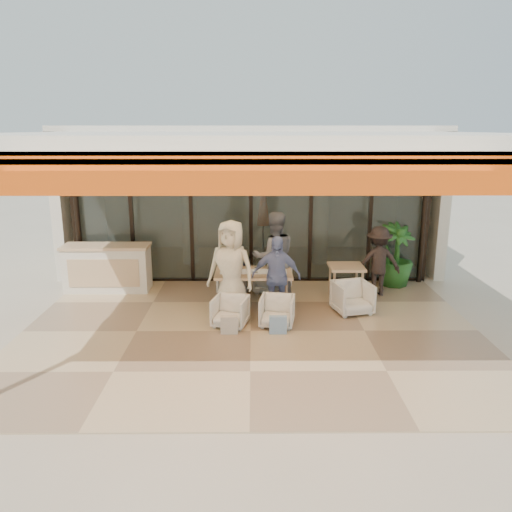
% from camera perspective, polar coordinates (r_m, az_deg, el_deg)
% --- Properties ---
extents(ground, '(70.00, 70.00, 0.00)m').
position_cam_1_polar(ground, '(8.84, -0.62, -8.70)').
color(ground, '#C6B293').
rests_on(ground, ground).
extents(terrace_floor, '(8.00, 6.00, 0.01)m').
position_cam_1_polar(terrace_floor, '(8.84, -0.62, -8.67)').
color(terrace_floor, tan).
rests_on(terrace_floor, ground).
extents(terrace_structure, '(8.00, 6.00, 3.40)m').
position_cam_1_polar(terrace_structure, '(7.87, -0.69, 12.79)').
color(terrace_structure, silver).
rests_on(terrace_structure, ground).
extents(glass_storefront, '(8.08, 0.10, 3.20)m').
position_cam_1_polar(glass_storefront, '(11.29, -0.58, 4.87)').
color(glass_storefront, '#9EADA3').
rests_on(glass_storefront, ground).
extents(interior_block, '(9.05, 3.62, 3.52)m').
position_cam_1_polar(interior_block, '(13.51, -0.51, 9.14)').
color(interior_block, silver).
rests_on(interior_block, ground).
extents(host_counter, '(1.85, 0.65, 1.04)m').
position_cam_1_polar(host_counter, '(11.29, -16.62, -1.30)').
color(host_counter, silver).
rests_on(host_counter, ground).
extents(dining_table, '(1.50, 0.90, 0.93)m').
position_cam_1_polar(dining_table, '(9.79, -0.33, -2.13)').
color(dining_table, '#D1B17F').
rests_on(dining_table, ground).
extents(chair_far_left, '(0.73, 0.70, 0.65)m').
position_cam_1_polar(chair_far_left, '(10.80, -2.52, -2.53)').
color(chair_far_left, white).
rests_on(chair_far_left, ground).
extents(chair_far_right, '(0.86, 0.83, 0.70)m').
position_cam_1_polar(chair_far_right, '(10.79, 1.94, -2.40)').
color(chair_far_right, white).
rests_on(chair_far_right, ground).
extents(chair_near_left, '(0.71, 0.68, 0.61)m').
position_cam_1_polar(chair_near_left, '(9.01, -2.96, -6.19)').
color(chair_near_left, white).
rests_on(chair_near_left, ground).
extents(chair_near_right, '(0.68, 0.65, 0.61)m').
position_cam_1_polar(chair_near_right, '(9.01, 2.42, -6.17)').
color(chair_near_right, white).
rests_on(chair_near_right, ground).
extents(diner_navy, '(0.61, 0.45, 1.52)m').
position_cam_1_polar(diner_navy, '(10.20, -2.65, -1.02)').
color(diner_navy, '#191C37').
rests_on(diner_navy, ground).
extents(diner_grey, '(1.02, 0.86, 1.86)m').
position_cam_1_polar(diner_grey, '(10.16, 2.08, -0.09)').
color(diner_grey, slate).
rests_on(diner_grey, ground).
extents(diner_cream, '(1.05, 0.86, 1.85)m').
position_cam_1_polar(diner_cream, '(9.29, -2.87, -1.52)').
color(diner_cream, '#ECE3C2').
rests_on(diner_cream, ground).
extents(diner_periwinkle, '(0.93, 0.41, 1.56)m').
position_cam_1_polar(diner_periwinkle, '(9.33, 2.30, -2.35)').
color(diner_periwinkle, '#7085BA').
rests_on(diner_periwinkle, ground).
extents(tote_bag_cream, '(0.30, 0.10, 0.34)m').
position_cam_1_polar(tote_bag_cream, '(8.69, -3.06, -7.95)').
color(tote_bag_cream, silver).
rests_on(tote_bag_cream, ground).
extents(tote_bag_blue, '(0.30, 0.10, 0.34)m').
position_cam_1_polar(tote_bag_blue, '(8.69, 2.53, -7.94)').
color(tote_bag_blue, '#99BFD8').
rests_on(tote_bag_blue, ground).
extents(side_table, '(0.70, 0.70, 0.74)m').
position_cam_1_polar(side_table, '(10.38, 10.26, -1.66)').
color(side_table, '#D1B17F').
rests_on(side_table, ground).
extents(side_chair, '(0.80, 0.77, 0.69)m').
position_cam_1_polar(side_chair, '(9.77, 10.97, -4.54)').
color(side_chair, white).
rests_on(side_chair, ground).
extents(standing_woman, '(0.98, 0.57, 1.50)m').
position_cam_1_polar(standing_woman, '(10.80, 13.78, -0.61)').
color(standing_woman, black).
rests_on(standing_woman, ground).
extents(potted_palm, '(1.02, 1.02, 1.43)m').
position_cam_1_polar(potted_palm, '(11.57, 15.64, 0.09)').
color(potted_palm, '#1E5919').
rests_on(potted_palm, ground).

